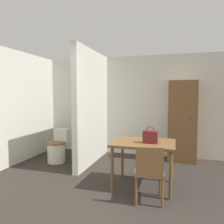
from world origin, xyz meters
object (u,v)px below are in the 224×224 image
object	(u,v)px
wooden_chair	(149,171)
wooden_cabinet	(182,121)
dining_table	(144,147)
toilet	(58,149)
handbag	(150,137)

from	to	relation	value
wooden_chair	wooden_cabinet	bearing A→B (deg)	68.99
dining_table	toilet	world-z (taller)	dining_table
dining_table	wooden_cabinet	size ratio (longest dim) A/B	0.54
dining_table	handbag	size ratio (longest dim) A/B	3.74
wooden_chair	handbag	size ratio (longest dim) A/B	3.09
wooden_chair	wooden_cabinet	xyz separation A→B (m)	(0.49, 2.22, 0.46)
wooden_chair	wooden_cabinet	distance (m)	2.32
dining_table	wooden_cabinet	world-z (taller)	wooden_cabinet
handbag	wooden_cabinet	bearing A→B (deg)	73.27
toilet	handbag	distance (m)	2.44
dining_table	handbag	world-z (taller)	handbag
toilet	dining_table	bearing A→B (deg)	-21.90
toilet	wooden_cabinet	distance (m)	2.93
toilet	wooden_cabinet	size ratio (longest dim) A/B	0.39
dining_table	wooden_chair	bearing A→B (deg)	-73.82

